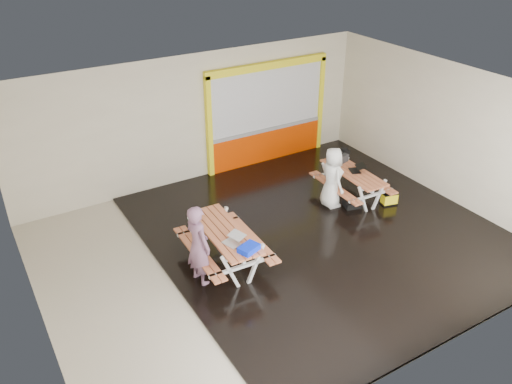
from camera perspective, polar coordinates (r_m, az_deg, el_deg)
room at (r=10.93m, az=2.43°, el=1.48°), size 10.02×8.02×3.52m
deck at (r=12.45m, az=7.10°, el=-4.21°), size 7.50×7.98×0.05m
kiosk at (r=15.17m, az=1.23°, el=8.32°), size 3.88×0.16×3.00m
picnic_table_left at (r=10.95m, az=-3.43°, el=-5.14°), size 1.55×2.22×0.87m
picnic_table_right at (r=13.64m, az=10.49°, el=1.50°), size 1.42×2.04×0.80m
person_left at (r=10.38m, az=-6.32°, el=-5.79°), size 0.52×0.70×1.76m
person_right at (r=13.09m, az=8.31°, el=1.56°), size 0.61×0.84×1.58m
laptop_left at (r=10.45m, az=-2.48°, el=-5.29°), size 0.46×0.44×0.16m
laptop_right at (r=13.59m, az=10.94°, el=2.48°), size 0.48×0.46×0.16m
blue_pouch at (r=10.20m, az=-0.78°, el=-6.17°), size 0.47×0.40×0.12m
toolbox at (r=13.96m, az=9.19°, el=3.59°), size 0.48×0.32×0.26m
backpack at (r=14.52m, az=9.53°, el=3.85°), size 0.32×0.23×0.49m
dark_case at (r=13.43m, az=10.47°, el=-1.31°), size 0.48×0.41×0.16m
fluke_bag at (r=13.71m, az=14.33°, el=-0.69°), size 0.44×0.34×0.34m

